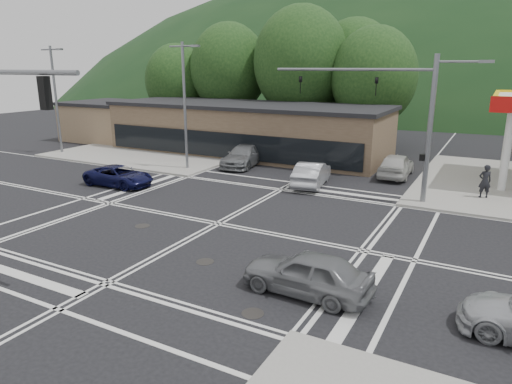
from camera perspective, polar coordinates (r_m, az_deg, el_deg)
The scene contains 19 objects.
ground at distance 22.26m, azimuth -4.80°, elevation -3.96°, with size 120.00×120.00×0.00m, color black.
sidewalk_nw at distance 42.62m, azimuth -10.78°, elevation 5.33°, with size 16.00×16.00×0.15m, color gray.
commercial_row at distance 40.04m, azimuth -1.20°, elevation 7.74°, with size 24.00×8.00×4.00m, color brown.
commercial_nw at distance 49.88m, azimuth -17.59°, elevation 8.33°, with size 8.00×7.00×3.60m, color #846B4F.
hill_north at distance 108.40m, azimuth 22.54°, elevation 10.42°, with size 252.00×126.00×140.00m, color #173317.
tree_n_a at distance 48.76m, azimuth -3.40°, elevation 15.16°, with size 8.00×8.00×11.75m.
tree_n_b at distance 45.09m, azimuth 5.63°, elevation 15.92°, with size 9.00×9.00×12.98m.
tree_n_c at distance 42.86m, azimuth 14.49°, elevation 13.81°, with size 7.60×7.60×10.87m.
tree_n_d at distance 51.39m, azimuth -9.85°, elevation 13.53°, with size 6.80×6.80×9.76m.
tree_n_e at distance 47.50m, azimuth 12.16°, elevation 14.85°, with size 8.40×8.40×11.98m.
streetlight_nw at distance 33.30m, azimuth -8.83°, elevation 11.27°, with size 2.50×0.25×9.00m.
streetlight_w at distance 42.79m, azimuth -23.73°, elevation 11.08°, with size 2.50×0.25×9.00m.
signal_mast_ne at distance 26.24m, azimuth 18.36°, elevation 9.65°, with size 11.65×0.30×8.00m.
car_blue_west at distance 30.29m, azimuth -16.77°, elevation 1.94°, with size 2.12×4.60×1.28m, color #0C0D34.
car_grey_center at distance 15.48m, azimuth 6.44°, elevation -10.03°, with size 1.76×4.38×1.49m, color slate.
car_queue_a at distance 29.20m, azimuth 6.97°, elevation 2.27°, with size 1.64×4.69×1.55m, color #999B9F.
car_queue_b at distance 32.77m, azimuth 17.12°, elevation 3.23°, with size 1.94×4.81×1.64m, color #B6B6B2.
car_northbound at distance 34.90m, azimuth -1.49°, elevation 4.57°, with size 2.20×5.40×1.57m, color slate.
pedestrian at distance 28.85m, azimuth 26.70°, elevation 1.22°, with size 0.70×0.46×1.91m, color black.
Camera 1 is at (11.56, -17.52, 7.39)m, focal length 32.00 mm.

